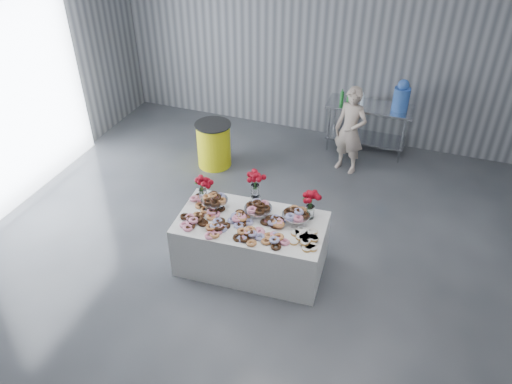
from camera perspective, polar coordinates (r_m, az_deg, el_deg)
ground at (r=6.56m, az=-2.27°, el=-10.99°), size 9.00×9.00×0.00m
room_walls at (r=5.16m, az=-5.53°, el=11.09°), size 8.04×9.04×4.02m
display_table at (r=6.62m, az=-0.54°, el=-5.95°), size 1.96×1.12×0.75m
prep_table at (r=9.27m, az=12.70°, el=8.07°), size 1.50×0.60×0.90m
donut_mounds at (r=6.32m, az=-0.72°, el=-3.37°), size 1.85×0.92×0.09m
cake_stand_left at (r=6.55m, az=-4.79°, el=-0.81°), size 0.36×0.36×0.17m
cake_stand_mid at (r=6.40m, az=0.25°, el=-1.71°), size 0.36×0.36×0.17m
cake_stand_right at (r=6.30m, az=4.63°, el=-2.48°), size 0.36×0.36×0.17m
danish_pile at (r=6.10m, az=5.81°, el=-5.09°), size 0.48×0.48×0.11m
bouquet_left at (r=6.60m, az=-6.18°, el=1.07°), size 0.26×0.26×0.42m
bouquet_right at (r=6.31m, az=6.32°, el=-0.79°), size 0.26×0.26×0.42m
bouquet_center at (r=6.43m, az=-0.10°, el=1.17°), size 0.26×0.26×0.57m
water_jug at (r=9.02m, az=16.29°, el=10.44°), size 0.28×0.28×0.55m
drink_bottles at (r=9.04m, az=10.91°, el=10.51°), size 0.54×0.08×0.27m
person at (r=8.54m, az=10.72°, el=6.91°), size 0.64×0.52×1.52m
trash_barrel at (r=8.73m, az=-4.84°, el=5.42°), size 0.63×0.63×0.80m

